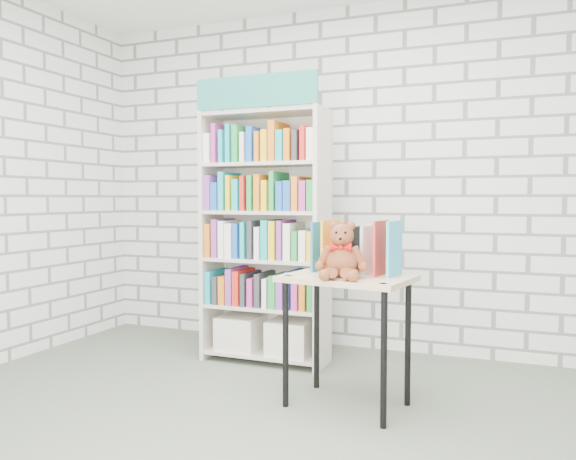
% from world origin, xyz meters
% --- Properties ---
extents(ground, '(4.50, 4.50, 0.00)m').
position_xyz_m(ground, '(0.00, 0.00, 0.00)').
color(ground, '#525A4C').
rests_on(ground, ground).
extents(room_shell, '(4.52, 4.02, 2.81)m').
position_xyz_m(room_shell, '(0.00, 0.00, 1.78)').
color(room_shell, silver).
rests_on(room_shell, ground).
extents(bookshelf, '(0.94, 0.37, 2.12)m').
position_xyz_m(bookshelf, '(-0.45, 1.36, 0.96)').
color(bookshelf, beige).
rests_on(bookshelf, ground).
extents(display_table, '(0.80, 0.61, 0.78)m').
position_xyz_m(display_table, '(0.38, 0.68, 0.67)').
color(display_table, tan).
rests_on(display_table, ground).
extents(table_books, '(0.54, 0.30, 0.30)m').
position_xyz_m(table_books, '(0.40, 0.79, 0.93)').
color(table_books, teal).
rests_on(table_books, display_table).
extents(teddy_bear, '(0.30, 0.29, 0.32)m').
position_xyz_m(teddy_bear, '(0.38, 0.57, 0.91)').
color(teddy_bear, maroon).
rests_on(teddy_bear, display_table).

